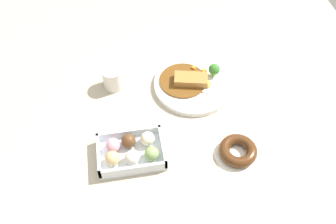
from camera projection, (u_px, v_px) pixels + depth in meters
ground_plane at (161, 107)px, 1.20m from camera, size 1.60×1.60×0.00m
curry_plate at (193, 83)px, 1.24m from camera, size 0.27×0.27×0.07m
donut_box at (131, 151)px, 1.06m from camera, size 0.19×0.13×0.06m
chocolate_ring_donut at (238, 151)px, 1.07m from camera, size 0.15×0.15×0.03m
coffee_mug at (113, 78)px, 1.23m from camera, size 0.07×0.07×0.08m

